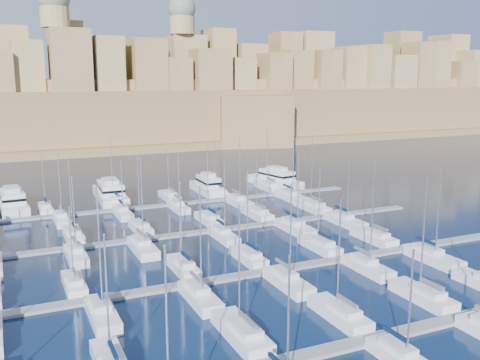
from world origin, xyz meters
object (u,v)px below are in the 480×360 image
motor_yacht_d (275,179)px  sailboat_2 (242,333)px  motor_yacht_a (12,202)px  motor_yacht_b (110,193)px  motor_yacht_c (208,186)px  sailboat_4 (423,295)px

motor_yacht_d → sailboat_2: bearing=-120.5°
motor_yacht_a → motor_yacht_d: same height
motor_yacht_b → motor_yacht_d: size_ratio=1.07×
motor_yacht_a → motor_yacht_c: same height
sailboat_2 → sailboat_4: size_ratio=0.92×
motor_yacht_b → motor_yacht_a: bearing=-178.2°
sailboat_2 → motor_yacht_a: sailboat_2 is taller
sailboat_2 → motor_yacht_a: bearing=106.0°
motor_yacht_a → motor_yacht_d: size_ratio=1.00×
motor_yacht_c → motor_yacht_d: 18.71m
motor_yacht_a → motor_yacht_b: bearing=1.8°
motor_yacht_b → sailboat_2: bearing=-90.0°
motor_yacht_b → motor_yacht_c: same height
motor_yacht_c → motor_yacht_a: bearing=178.0°
sailboat_2 → sailboat_4: sailboat_4 is taller
sailboat_4 → motor_yacht_b: sailboat_4 is taller
motor_yacht_c → motor_yacht_d: bearing=3.8°
sailboat_2 → motor_yacht_b: (0.05, 70.39, 0.97)m
motor_yacht_d → motor_yacht_c: bearing=-176.2°
sailboat_4 → sailboat_2: bearing=179.3°
motor_yacht_a → motor_yacht_d: (61.03, -0.21, -0.00)m
sailboat_4 → motor_yacht_b: bearing=108.8°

